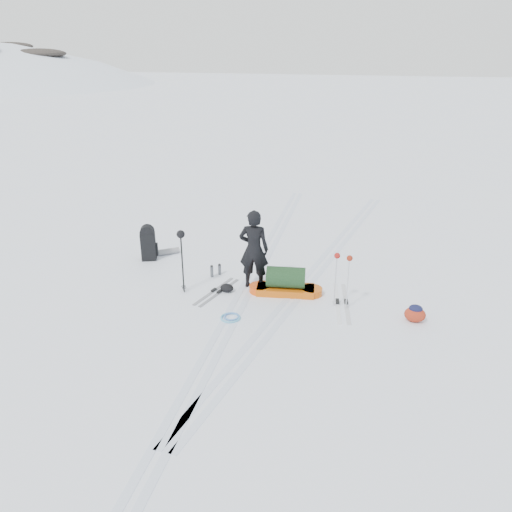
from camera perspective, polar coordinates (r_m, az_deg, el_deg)
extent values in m
plane|color=white|center=(11.60, -1.54, -4.60)|extent=(200.00, 200.00, 0.00)
ellipsoid|color=black|center=(97.82, -26.29, 20.70)|extent=(7.80, 6.00, 1.32)
ellipsoid|color=black|center=(85.40, -23.56, 20.46)|extent=(8.32, 6.40, 1.41)
cube|color=silver|center=(11.63, -2.10, -4.50)|extent=(1.40, 17.97, 0.01)
cube|color=silver|center=(11.56, -0.97, -4.66)|extent=(1.40, 17.97, 0.01)
cube|color=silver|center=(13.07, 6.53, -1.43)|extent=(2.09, 13.88, 0.01)
cube|color=silver|center=(13.04, 7.57, -1.55)|extent=(2.09, 13.88, 0.01)
imported|color=black|center=(11.65, -0.25, 0.75)|extent=(0.75, 0.54, 1.92)
cube|color=#CA550B|center=(11.71, 3.39, -3.89)|extent=(1.41, 0.77, 0.17)
cylinder|color=#CA540B|center=(11.70, 6.39, -4.03)|extent=(0.56, 0.56, 0.17)
cylinder|color=#F04F0E|center=(11.76, 0.41, -3.73)|extent=(0.56, 0.56, 0.17)
cylinder|color=black|center=(11.57, 3.43, -2.44)|extent=(0.96, 0.63, 0.49)
cube|color=black|center=(13.70, -12.20, 1.09)|extent=(0.46, 0.41, 0.77)
cylinder|color=black|center=(13.56, -12.34, 2.69)|extent=(0.45, 0.39, 0.37)
cube|color=black|center=(13.74, -11.33, 0.73)|extent=(0.16, 0.22, 0.33)
cylinder|color=slate|center=(14.08, -9.98, 0.53)|extent=(0.58, 0.50, 0.17)
cylinder|color=black|center=(11.68, -8.44, -0.80)|extent=(0.03, 0.03, 1.42)
cylinder|color=black|center=(11.59, -8.38, -0.98)|extent=(0.03, 0.03, 1.42)
torus|color=black|center=(11.93, -8.28, -3.43)|extent=(0.11, 0.11, 0.01)
torus|color=black|center=(11.84, -8.22, -3.63)|extent=(0.11, 0.11, 0.01)
sphere|color=black|center=(11.36, -8.61, 2.48)|extent=(0.19, 0.19, 0.19)
cylinder|color=#B8B9BF|center=(11.04, 9.06, -2.91)|extent=(0.02, 0.02, 1.19)
cylinder|color=silver|center=(10.96, 10.42, -3.22)|extent=(0.02, 0.02, 1.19)
torus|color=silver|center=(11.27, 8.91, -5.23)|extent=(0.09, 0.09, 0.01)
torus|color=silver|center=(11.19, 10.24, -5.54)|extent=(0.09, 0.09, 0.01)
sphere|color=maroon|center=(10.79, 9.26, 0.04)|extent=(0.13, 0.13, 0.13)
sphere|color=maroon|center=(10.71, 10.65, -0.25)|extent=(0.13, 0.13, 0.13)
cube|color=gray|center=(11.77, -4.19, -4.19)|extent=(0.44, 1.60, 0.01)
cube|color=#97999F|center=(11.85, -4.84, -4.01)|extent=(0.44, 1.60, 0.01)
cube|color=black|center=(11.75, -4.19, -4.06)|extent=(0.10, 0.17, 0.04)
cube|color=black|center=(11.84, -4.85, -3.88)|extent=(0.10, 0.17, 0.04)
cube|color=silver|center=(11.43, 9.27, -5.29)|extent=(0.46, 1.91, 0.02)
cube|color=#BABBC0|center=(11.45, 10.24, -5.32)|extent=(0.46, 1.91, 0.02)
cube|color=black|center=(11.42, 9.28, -5.14)|extent=(0.11, 0.20, 0.05)
cube|color=black|center=(11.43, 10.25, -5.16)|extent=(0.11, 0.20, 0.05)
torus|color=#55ABCF|center=(10.68, -2.94, -7.05)|extent=(0.49, 0.49, 0.04)
torus|color=#5387CB|center=(10.71, -2.81, -6.91)|extent=(0.39, 0.39, 0.04)
ellipsoid|color=maroon|center=(11.02, 17.71, -6.39)|extent=(0.52, 0.44, 0.32)
ellipsoid|color=black|center=(10.96, 17.80, -5.74)|extent=(0.33, 0.30, 0.15)
cylinder|color=#54575C|center=(12.53, -5.07, -1.81)|extent=(0.09, 0.09, 0.27)
cylinder|color=#4F5055|center=(12.65, -4.18, -1.59)|extent=(0.09, 0.09, 0.25)
cylinder|color=black|center=(12.47, -5.10, -1.16)|extent=(0.08, 0.08, 0.03)
cylinder|color=black|center=(12.59, -4.20, -0.99)|extent=(0.08, 0.08, 0.03)
ellipsoid|color=black|center=(11.77, -3.34, -3.66)|extent=(0.38, 0.33, 0.20)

